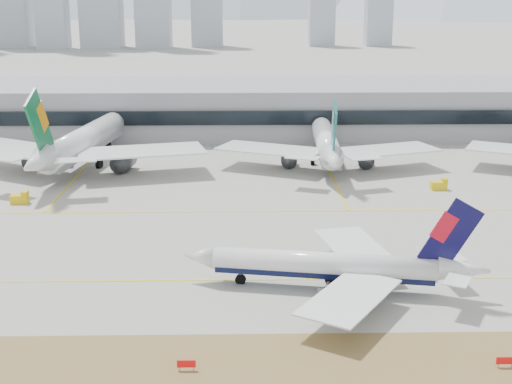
{
  "coord_description": "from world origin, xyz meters",
  "views": [
    {
      "loc": [
        1.52,
        -106.52,
        42.88
      ],
      "look_at": [
        4.04,
        18.0,
        7.5
      ],
      "focal_mm": 50.0,
      "sensor_mm": 36.0,
      "label": 1
    }
  ],
  "objects_px": {
    "taxiing_airliner": "(335,266)",
    "terminal": "(237,108)",
    "widebody_cathay": "(327,145)",
    "widebody_eva": "(81,144)"
  },
  "relations": [
    {
      "from": "taxiing_airliner",
      "to": "terminal",
      "type": "distance_m",
      "value": 124.72
    },
    {
      "from": "widebody_cathay",
      "to": "terminal",
      "type": "height_order",
      "value": "widebody_cathay"
    },
    {
      "from": "taxiing_airliner",
      "to": "widebody_cathay",
      "type": "bearing_deg",
      "value": -85.23
    },
    {
      "from": "widebody_eva",
      "to": "terminal",
      "type": "relative_size",
      "value": 0.23
    },
    {
      "from": "widebody_eva",
      "to": "terminal",
      "type": "height_order",
      "value": "widebody_eva"
    },
    {
      "from": "widebody_eva",
      "to": "taxiing_airliner",
      "type": "bearing_deg",
      "value": -136.6
    },
    {
      "from": "widebody_eva",
      "to": "terminal",
      "type": "bearing_deg",
      "value": -30.46
    },
    {
      "from": "taxiing_airliner",
      "to": "widebody_eva",
      "type": "height_order",
      "value": "widebody_eva"
    },
    {
      "from": "taxiing_airliner",
      "to": "widebody_cathay",
      "type": "height_order",
      "value": "widebody_cathay"
    },
    {
      "from": "widebody_eva",
      "to": "widebody_cathay",
      "type": "height_order",
      "value": "widebody_eva"
    }
  ]
}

